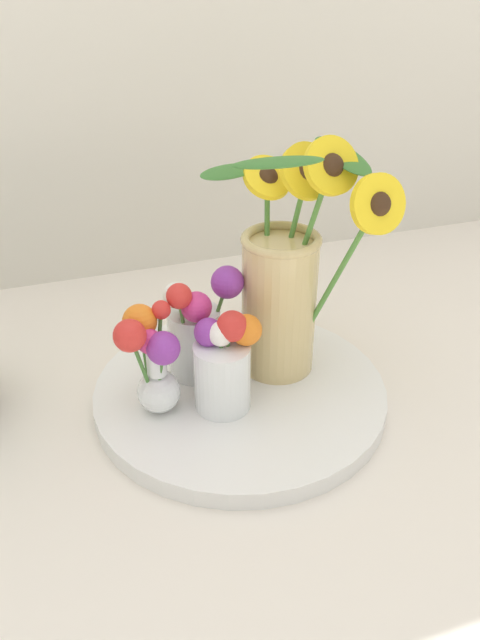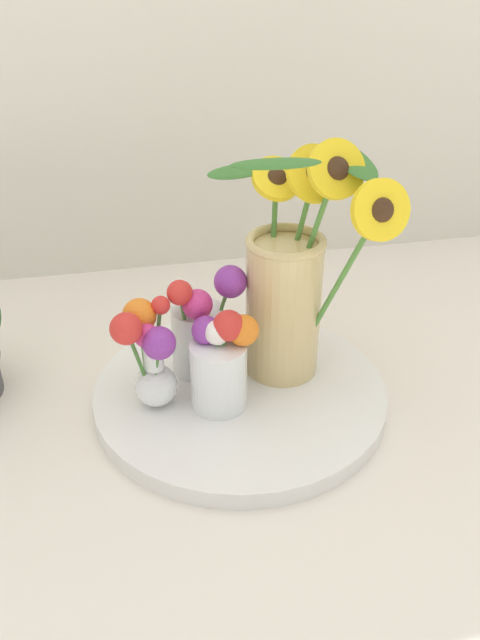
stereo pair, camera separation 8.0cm
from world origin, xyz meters
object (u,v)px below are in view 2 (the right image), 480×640
serving_tray (240,393)px  mason_jar_sunflowers (289,285)px  vase_bulb_right (149,352)px  vase_small_back (199,325)px  vase_small_center (221,362)px

serving_tray → mason_jar_sunflowers: 0.17m
mason_jar_sunflowers → vase_bulb_right: (-0.19, -0.04, -0.05)m
serving_tray → vase_small_back: (-0.05, 0.05, 0.09)m
vase_bulb_right → vase_small_back: size_ratio=0.88×
serving_tray → vase_small_center: vase_small_center is taller
vase_bulb_right → vase_small_center: bearing=-13.1°
vase_bulb_right → vase_small_back: vase_small_back is taller
vase_small_center → vase_small_back: bearing=100.9°
vase_small_center → vase_bulb_right: 0.09m
vase_small_center → vase_bulb_right: vase_bulb_right is taller
serving_tray → vase_bulb_right: size_ratio=2.75×
serving_tray → mason_jar_sunflowers: (0.07, 0.03, 0.15)m
vase_small_center → vase_bulb_right: size_ratio=0.96×
serving_tray → vase_small_center: bearing=-135.3°
mason_jar_sunflowers → vase_bulb_right: bearing=-168.1°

